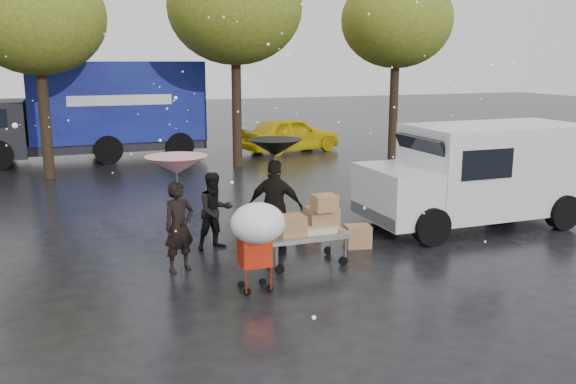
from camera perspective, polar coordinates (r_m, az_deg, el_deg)
name	(u,v)px	position (r m, az deg, el deg)	size (l,w,h in m)	color
ground	(257,266)	(10.89, -2.89, -6.90)	(90.00, 90.00, 0.00)	black
person_pink	(179,227)	(10.57, -10.16, -3.22)	(0.57, 0.37, 1.56)	black
person_middle	(215,211)	(11.70, -6.85, -1.78)	(0.73, 0.57, 1.50)	black
person_black	(275,208)	(11.28, -1.19, -1.46)	(1.05, 0.44, 1.79)	black
umbrella_pink	(177,165)	(10.34, -10.38, 2.49)	(1.04, 1.04, 2.00)	#4C4C4C
umbrella_black	(275,148)	(11.06, -1.21, 4.17)	(0.99, 0.99, 2.17)	#4C4C4C
vendor_cart	(310,224)	(10.79, 2.05, -3.03)	(1.52, 0.80, 1.27)	slate
shopping_cart	(257,228)	(9.30, -2.88, -3.40)	(0.84, 0.84, 1.46)	#A61B09
white_van	(479,173)	(13.88, 17.48, 1.71)	(4.91, 2.18, 2.20)	silver
blue_truck	(94,111)	(23.12, -17.72, 7.23)	(8.30, 2.60, 3.50)	#0F0C65
box_ground_near	(358,236)	(11.94, 6.54, -4.13)	(0.48, 0.38, 0.43)	#91643F
box_ground_far	(308,232)	(12.32, 1.91, -3.79)	(0.42, 0.33, 0.33)	#91643F
yellow_taxi	(290,134)	(24.03, 0.22, 5.42)	(1.63, 4.06, 1.38)	#D8B90B
tree_row	(142,11)	(20.03, -13.51, 16.13)	(21.60, 4.40, 7.12)	black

